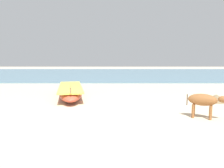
# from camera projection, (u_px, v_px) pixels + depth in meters

# --- Properties ---
(ground) EXTENTS (80.00, 80.00, 0.00)m
(ground) POSITION_uv_depth(u_px,v_px,m) (95.00, 115.00, 6.30)
(ground) COLOR beige
(sea_water) EXTENTS (60.00, 20.00, 0.08)m
(sea_water) POSITION_uv_depth(u_px,v_px,m) (107.00, 73.00, 24.23)
(sea_water) COLOR slate
(sea_water) RESTS_ON ground
(fishing_boat_0) EXTENTS (1.82, 4.40, 0.68)m
(fishing_boat_0) POSITION_uv_depth(u_px,v_px,m) (70.00, 91.00, 9.24)
(fishing_boat_0) COLOR #B74733
(fishing_boat_0) RESTS_ON ground
(calf_far_brown) EXTENTS (1.02, 0.68, 0.70)m
(calf_far_brown) POSITION_uv_depth(u_px,v_px,m) (203.00, 101.00, 5.87)
(calf_far_brown) COLOR brown
(calf_far_brown) RESTS_ON ground
(debris_pile_0) EXTENTS (1.30, 1.30, 0.27)m
(debris_pile_0) POSITION_uv_depth(u_px,v_px,m) (215.00, 98.00, 8.31)
(debris_pile_0) COLOR #7A6647
(debris_pile_0) RESTS_ON ground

